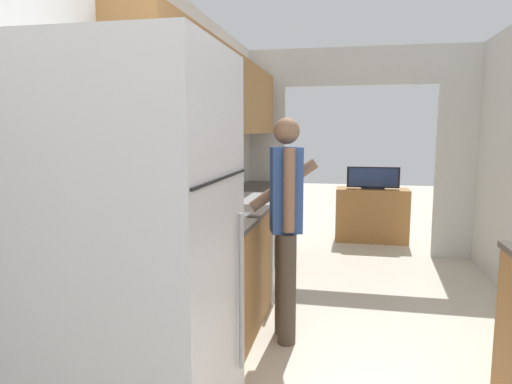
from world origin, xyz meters
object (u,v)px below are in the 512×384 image
range_oven (247,243)px  tv_cabinet (372,215)px  refrigerator (137,272)px  television (373,178)px  person (286,224)px

range_oven → tv_cabinet: bearing=60.7°
refrigerator → television: refrigerator is taller
person → television: (0.76, 3.16, 0.02)m
television → refrigerator: bearing=-104.5°
range_oven → tv_cabinet: range_oven is taller
tv_cabinet → television: 0.51m
range_oven → television: (1.26, 2.20, 0.42)m
refrigerator → person: 1.51m
person → refrigerator: bearing=147.4°
television → person: bearing=-103.5°
refrigerator → tv_cabinet: refrigerator is taller
television → tv_cabinet: bearing=90.0°
range_oven → tv_cabinet: (1.26, 2.24, -0.09)m
refrigerator → person: bearing=73.3°
range_oven → television: size_ratio=1.48×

